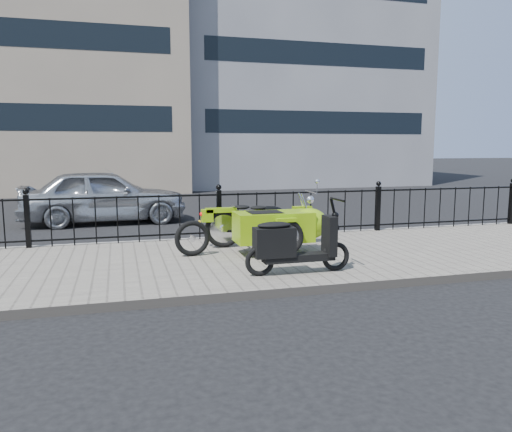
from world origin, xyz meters
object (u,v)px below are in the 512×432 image
object	(u,v)px
sedan_car	(105,196)
scooter	(291,245)
spare_tire	(192,238)
motorcycle_sidecar	(281,225)

from	to	relation	value
sedan_car	scooter	bearing A→B (deg)	-159.95
spare_tire	sedan_car	bearing A→B (deg)	106.78
motorcycle_sidecar	scooter	bearing A→B (deg)	-102.37
scooter	motorcycle_sidecar	bearing A→B (deg)	77.63
spare_tire	sedan_car	distance (m)	5.21
motorcycle_sidecar	sedan_car	xyz separation A→B (m)	(-3.03, 5.04, 0.10)
motorcycle_sidecar	scooter	world-z (taller)	scooter
motorcycle_sidecar	spare_tire	size ratio (longest dim) A/B	3.79
spare_tire	sedan_car	size ratio (longest dim) A/B	0.15
sedan_car	spare_tire	bearing A→B (deg)	-165.73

